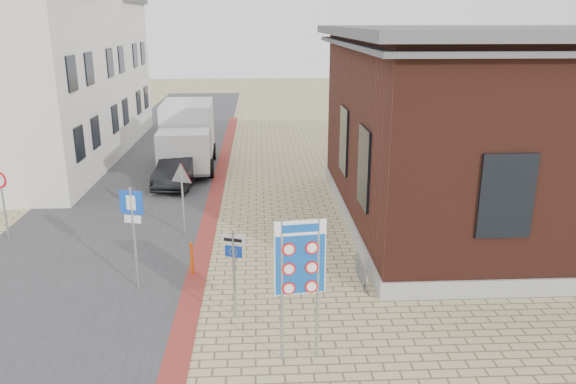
{
  "coord_description": "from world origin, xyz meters",
  "views": [
    {
      "loc": [
        -0.16,
        -12.06,
        7.0
      ],
      "look_at": [
        0.67,
        3.58,
        2.2
      ],
      "focal_mm": 35.0,
      "sensor_mm": 36.0,
      "label": 1
    }
  ],
  "objects_px": {
    "parking_sign": "(133,220)",
    "essen_sign": "(234,261)",
    "box_truck": "(187,135)",
    "border_sign": "(300,260)",
    "sedan": "(178,169)",
    "bollard": "(192,259)"
  },
  "relations": [
    {
      "from": "bollard",
      "to": "box_truck",
      "type": "bearing_deg",
      "value": 97.03
    },
    {
      "from": "sedan",
      "to": "parking_sign",
      "type": "bearing_deg",
      "value": -83.22
    },
    {
      "from": "border_sign",
      "to": "essen_sign",
      "type": "relative_size",
      "value": 1.38
    },
    {
      "from": "box_truck",
      "to": "border_sign",
      "type": "distance_m",
      "value": 17.22
    },
    {
      "from": "box_truck",
      "to": "essen_sign",
      "type": "distance_m",
      "value": 15.13
    },
    {
      "from": "sedan",
      "to": "box_truck",
      "type": "distance_m",
      "value": 3.06
    },
    {
      "from": "box_truck",
      "to": "parking_sign",
      "type": "height_order",
      "value": "box_truck"
    },
    {
      "from": "border_sign",
      "to": "bollard",
      "type": "bearing_deg",
      "value": 115.37
    },
    {
      "from": "box_truck",
      "to": "border_sign",
      "type": "relative_size",
      "value": 1.93
    },
    {
      "from": "border_sign",
      "to": "bollard",
      "type": "xyz_separation_m",
      "value": [
        -2.77,
        4.3,
        -1.79
      ]
    },
    {
      "from": "border_sign",
      "to": "parking_sign",
      "type": "distance_m",
      "value": 5.44
    },
    {
      "from": "essen_sign",
      "to": "bollard",
      "type": "bearing_deg",
      "value": 136.43
    },
    {
      "from": "border_sign",
      "to": "sedan",
      "type": "bearing_deg",
      "value": 100.35
    },
    {
      "from": "box_truck",
      "to": "border_sign",
      "type": "xyz_separation_m",
      "value": [
        4.29,
        -16.66,
        0.67
      ]
    },
    {
      "from": "border_sign",
      "to": "parking_sign",
      "type": "relative_size",
      "value": 1.1
    },
    {
      "from": "sedan",
      "to": "box_truck",
      "type": "bearing_deg",
      "value": 93.21
    },
    {
      "from": "essen_sign",
      "to": "bollard",
      "type": "relative_size",
      "value": 2.31
    },
    {
      "from": "parking_sign",
      "to": "essen_sign",
      "type": "bearing_deg",
      "value": -18.14
    },
    {
      "from": "sedan",
      "to": "border_sign",
      "type": "distance_m",
      "value": 14.52
    },
    {
      "from": "sedan",
      "to": "essen_sign",
      "type": "xyz_separation_m",
      "value": [
        2.96,
        -11.94,
        0.82
      ]
    },
    {
      "from": "sedan",
      "to": "parking_sign",
      "type": "height_order",
      "value": "parking_sign"
    },
    {
      "from": "sedan",
      "to": "bollard",
      "type": "xyz_separation_m",
      "value": [
        1.63,
        -9.44,
        -0.19
      ]
    }
  ]
}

